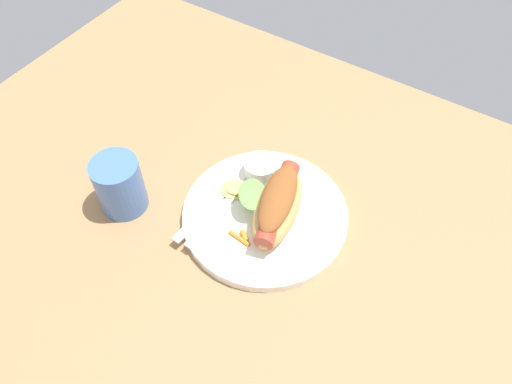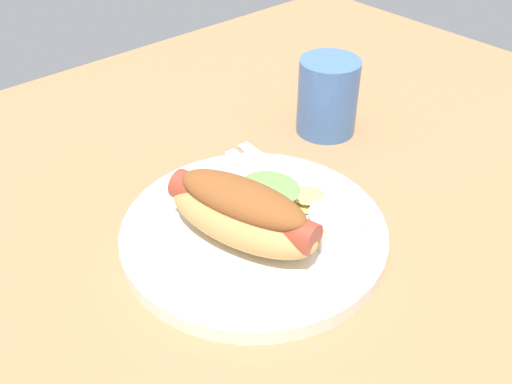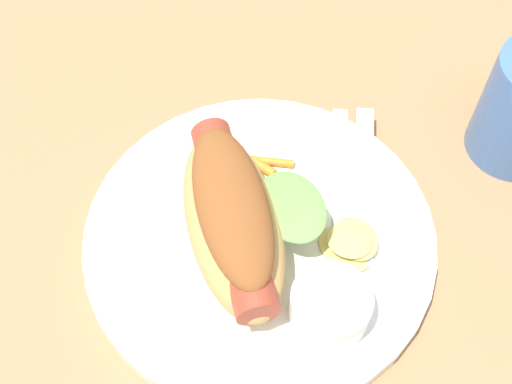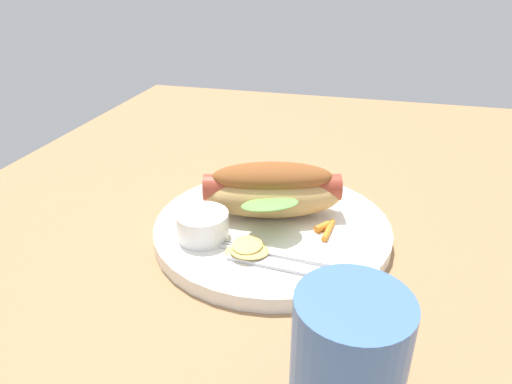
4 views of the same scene
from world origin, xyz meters
The scene contains 9 objects.
ground_plane centered at (0.00, 0.00, -0.90)cm, with size 120.00×90.00×1.80cm, color #9E754C.
plate centered at (1.25, 2.86, 0.80)cm, with size 25.78×25.78×1.60cm, color white.
hot_dog centered at (3.04, 3.35, 4.69)cm, with size 12.56×16.65×6.08cm.
sauce_ramekin centered at (-3.51, 9.12, 3.01)cm, with size 5.39×5.39×2.83cm, color white.
fork centered at (-4.81, -0.50, 1.80)cm, with size 1.95×17.14×0.40cm.
knife centered at (-6.66, -1.68, 1.78)cm, with size 14.41×1.40×0.36cm, color silver.
chips_pile centered at (-5.20, 3.88, 2.18)cm, with size 5.49×5.57×1.32cm.
carrot_garnish centered at (0.78, -3.06, 1.95)cm, with size 3.87×2.10×0.78cm.
drinking_cup centered at (-19.24, -6.74, 4.73)cm, with size 7.39×7.39×9.46cm, color #4770B2.
Camera 1 is at (24.11, -35.52, 64.66)cm, focal length 34.91 mm.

